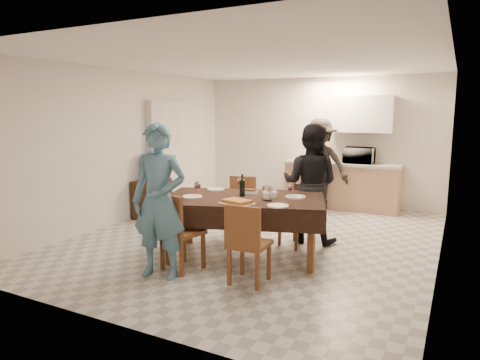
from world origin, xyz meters
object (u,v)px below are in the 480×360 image
at_px(microwave, 359,155).
at_px(person_far, 310,184).
at_px(wine_bottle, 242,185).
at_px(console, 152,198).
at_px(water_pitcher, 267,193).
at_px(dining_table, 244,200).
at_px(person_kitchen, 319,165).
at_px(water_jug, 151,167).
at_px(person_near, 159,201).
at_px(savoury_tart, 237,202).

bearing_deg(microwave, person_far, 85.89).
bearing_deg(wine_bottle, microwave, 77.34).
distance_m(wine_bottle, microwave, 3.54).
bearing_deg(console, water_pitcher, -23.65).
relative_size(dining_table, person_kitchen, 1.31).
relative_size(microwave, person_kitchen, 0.32).
distance_m(water_pitcher, microwave, 3.58).
relative_size(water_jug, wine_bottle, 1.56).
height_order(water_jug, person_far, person_far).
distance_m(water_pitcher, person_near, 1.35).
xyz_separation_m(wine_bottle, person_kitchen, (0.13, 3.01, -0.06)).
distance_m(console, savoury_tart, 3.05).
bearing_deg(dining_table, person_near, -135.88).
height_order(person_near, person_kitchen, person_near).
distance_m(water_jug, water_pitcher, 3.08).
distance_m(water_pitcher, savoury_tart, 0.42).
height_order(person_far, person_kitchen, person_kitchen).
distance_m(dining_table, console, 2.77).
relative_size(water_pitcher, person_kitchen, 0.10).
xyz_separation_m(dining_table, microwave, (0.73, 3.51, 0.30)).
bearing_deg(person_far, microwave, -96.43).
distance_m(water_jug, microwave, 3.95).
bearing_deg(savoury_tart, console, 148.66).
bearing_deg(person_near, console, 119.47).
xyz_separation_m(water_jug, person_far, (3.02, -0.13, -0.05)).
bearing_deg(water_jug, dining_table, -25.63).
bearing_deg(console, person_near, -49.35).
relative_size(water_pitcher, savoury_tart, 0.49).
bearing_deg(savoury_tart, person_far, 72.53).
relative_size(dining_table, microwave, 4.15).
bearing_deg(water_pitcher, console, 156.35).
height_order(microwave, person_near, person_near).
height_order(savoury_tart, person_kitchen, person_kitchen).
xyz_separation_m(water_jug, person_kitchen, (2.55, 1.87, -0.03)).
distance_m(savoury_tart, person_far, 1.50).
distance_m(wine_bottle, person_far, 1.17).
xyz_separation_m(dining_table, water_jug, (-2.47, 1.18, 0.15)).
bearing_deg(water_jug, savoury_tart, -31.34).
bearing_deg(person_far, dining_table, 60.04).
bearing_deg(water_pitcher, microwave, 83.95).
xyz_separation_m(wine_bottle, savoury_tart, (0.15, -0.43, -0.12)).
xyz_separation_m(dining_table, savoury_tart, (0.10, -0.38, 0.06)).
relative_size(water_jug, microwave, 0.82).
bearing_deg(person_kitchen, dining_table, -91.42).
distance_m(person_far, person_kitchen, 2.06).
relative_size(wine_bottle, person_far, 0.17).
distance_m(console, water_pitcher, 3.13).
height_order(savoury_tart, person_near, person_near).
relative_size(water_jug, water_pitcher, 2.50).
height_order(dining_table, microwave, microwave).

